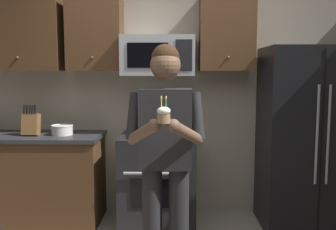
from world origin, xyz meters
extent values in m
cube|color=#B7AD99|center=(0.00, 1.75, 1.30)|extent=(4.40, 0.10, 2.60)
cube|color=black|center=(-0.15, 1.36, 0.46)|extent=(0.76, 0.66, 0.92)
cube|color=black|center=(-0.15, 1.02, 0.42)|extent=(0.48, 0.01, 0.28)
cylinder|color=#99999E|center=(-0.15, 1.00, 0.62)|extent=(0.60, 0.03, 0.03)
cylinder|color=black|center=(-0.33, 1.22, 0.93)|extent=(0.18, 0.18, 0.01)
cylinder|color=black|center=(0.03, 1.22, 0.93)|extent=(0.18, 0.18, 0.01)
cylinder|color=black|center=(-0.33, 1.50, 0.93)|extent=(0.18, 0.18, 0.01)
cylinder|color=black|center=(0.03, 1.50, 0.93)|extent=(0.18, 0.18, 0.01)
cube|color=#9EA0A5|center=(-0.15, 1.48, 1.72)|extent=(0.74, 0.40, 0.40)
cube|color=black|center=(-0.24, 1.28, 1.72)|extent=(0.40, 0.01, 0.24)
cube|color=black|center=(0.11, 1.28, 1.72)|extent=(0.16, 0.01, 0.30)
cube|color=black|center=(1.35, 1.32, 0.90)|extent=(0.90, 0.72, 1.80)
cylinder|color=gray|center=(1.30, 0.94, 1.00)|extent=(0.02, 0.02, 0.90)
cylinder|color=gray|center=(1.40, 0.94, 1.00)|extent=(0.02, 0.02, 0.90)
cube|color=black|center=(1.35, 0.95, 0.90)|extent=(0.01, 0.01, 1.74)
cube|color=#4C301C|center=(-1.55, 1.53, 1.95)|extent=(0.80, 0.34, 0.76)
sphere|color=brown|center=(-1.55, 1.35, 1.70)|extent=(0.03, 0.03, 0.03)
cube|color=#4C301C|center=(-0.80, 1.53, 1.95)|extent=(0.55, 0.34, 0.76)
sphere|color=brown|center=(-0.80, 1.35, 1.70)|extent=(0.03, 0.03, 0.03)
cube|color=#4C301C|center=(0.55, 1.53, 1.95)|extent=(0.55, 0.34, 0.76)
sphere|color=brown|center=(0.55, 1.35, 1.70)|extent=(0.03, 0.03, 0.03)
cube|color=#4C301C|center=(-1.45, 1.38, 0.44)|extent=(1.40, 0.62, 0.88)
cube|color=#2D2D33|center=(-1.45, 1.38, 0.90)|extent=(1.44, 0.66, 0.04)
cube|color=brown|center=(-1.43, 1.33, 1.03)|extent=(0.16, 0.15, 0.24)
cylinder|color=black|center=(-1.49, 1.31, 1.19)|extent=(0.02, 0.04, 0.09)
cylinder|color=black|center=(-1.46, 1.31, 1.19)|extent=(0.02, 0.04, 0.09)
cylinder|color=black|center=(-1.43, 1.31, 1.19)|extent=(0.02, 0.04, 0.09)
cylinder|color=black|center=(-1.40, 1.31, 1.19)|extent=(0.02, 0.04, 0.09)
cylinder|color=black|center=(-1.38, 1.31, 1.19)|extent=(0.02, 0.04, 0.09)
cylinder|color=white|center=(-1.13, 1.36, 0.97)|extent=(0.21, 0.21, 0.09)
torus|color=white|center=(-1.13, 1.36, 1.01)|extent=(0.22, 0.22, 0.01)
cylinder|color=#262628|center=(-0.14, 0.29, 0.43)|extent=(0.15, 0.15, 0.86)
cylinder|color=#262628|center=(0.06, 0.29, 0.43)|extent=(0.15, 0.15, 0.86)
cube|color=#262628|center=(-0.04, 0.29, 1.15)|extent=(0.38, 0.22, 0.58)
sphere|color=brown|center=(-0.04, 0.29, 1.61)|extent=(0.22, 0.22, 0.22)
sphere|color=#382314|center=(-0.04, 0.30, 1.66)|extent=(0.20, 0.20, 0.20)
cylinder|color=#262628|center=(-0.26, 0.26, 1.25)|extent=(0.15, 0.18, 0.35)
cylinder|color=brown|center=(-0.19, 0.10, 1.15)|extent=(0.26, 0.33, 0.21)
sphere|color=brown|center=(-0.10, -0.03, 1.22)|extent=(0.09, 0.09, 0.09)
cylinder|color=#262628|center=(0.19, 0.26, 1.25)|extent=(0.15, 0.18, 0.35)
cylinder|color=brown|center=(0.11, 0.10, 1.15)|extent=(0.26, 0.33, 0.21)
sphere|color=brown|center=(0.02, -0.03, 1.22)|extent=(0.09, 0.09, 0.09)
cylinder|color=#A87F56|center=(-0.04, -0.05, 1.26)|extent=(0.08, 0.08, 0.06)
ellipsoid|color=white|center=(-0.04, -0.05, 1.31)|extent=(0.09, 0.09, 0.06)
cylinder|color=#4CBF66|center=(-0.02, -0.05, 1.36)|extent=(0.01, 0.01, 0.06)
ellipsoid|color=#FFD159|center=(-0.02, -0.05, 1.40)|extent=(0.01, 0.01, 0.02)
cylinder|color=#F2D84C|center=(-0.05, -0.05, 1.36)|extent=(0.01, 0.01, 0.06)
ellipsoid|color=#FFD159|center=(-0.05, -0.05, 1.40)|extent=(0.01, 0.01, 0.02)
camera|label=1|loc=(0.05, -2.47, 1.57)|focal=41.04mm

